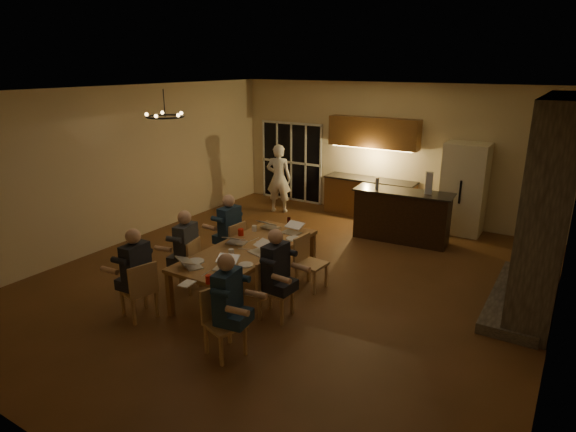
# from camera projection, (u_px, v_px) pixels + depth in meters

# --- Properties ---
(floor) EXTENTS (9.00, 9.00, 0.00)m
(floor) POSITION_uv_depth(u_px,v_px,m) (290.00, 280.00, 8.37)
(floor) COLOR brown
(floor) RESTS_ON ground
(back_wall) EXTENTS (8.00, 0.04, 3.20)m
(back_wall) POSITION_uv_depth(u_px,v_px,m) (389.00, 151.00, 11.55)
(back_wall) COLOR beige
(back_wall) RESTS_ON ground
(left_wall) EXTENTS (0.04, 9.00, 3.20)m
(left_wall) POSITION_uv_depth(u_px,v_px,m) (124.00, 165.00, 9.91)
(left_wall) COLOR beige
(left_wall) RESTS_ON ground
(right_wall) EXTENTS (0.04, 9.00, 3.20)m
(right_wall) POSITION_uv_depth(u_px,v_px,m) (570.00, 236.00, 5.87)
(right_wall) COLOR beige
(right_wall) RESTS_ON ground
(ceiling) EXTENTS (8.00, 9.00, 0.04)m
(ceiling) POSITION_uv_depth(u_px,v_px,m) (290.00, 90.00, 7.40)
(ceiling) COLOR white
(ceiling) RESTS_ON back_wall
(french_doors) EXTENTS (1.86, 0.08, 2.10)m
(french_doors) POSITION_uv_depth(u_px,v_px,m) (292.00, 162.00, 13.03)
(french_doors) COLOR black
(french_doors) RESTS_ON ground
(fireplace) EXTENTS (0.58, 2.50, 3.20)m
(fireplace) POSITION_uv_depth(u_px,v_px,m) (549.00, 208.00, 7.00)
(fireplace) COLOR #665C50
(fireplace) RESTS_ON ground
(kitchenette) EXTENTS (2.24, 0.68, 2.40)m
(kitchenette) POSITION_uv_depth(u_px,v_px,m) (371.00, 168.00, 11.56)
(kitchenette) COLOR brown
(kitchenette) RESTS_ON ground
(refrigerator) EXTENTS (0.90, 0.68, 2.00)m
(refrigerator) POSITION_uv_depth(u_px,v_px,m) (464.00, 189.00, 10.47)
(refrigerator) COLOR beige
(refrigerator) RESTS_ON ground
(dining_table) EXTENTS (1.10, 2.71, 0.75)m
(dining_table) POSITION_uv_depth(u_px,v_px,m) (248.00, 269.00, 7.91)
(dining_table) COLOR olive
(dining_table) RESTS_ON ground
(bar_island) EXTENTS (2.06, 0.82, 1.08)m
(bar_island) POSITION_uv_depth(u_px,v_px,m) (402.00, 216.00, 10.13)
(bar_island) COLOR black
(bar_island) RESTS_ON ground
(chair_left_near) EXTENTS (0.54, 0.54, 0.89)m
(chair_left_near) POSITION_uv_depth(u_px,v_px,m) (138.00, 289.00, 7.05)
(chair_left_near) COLOR tan
(chair_left_near) RESTS_ON ground
(chair_left_mid) EXTENTS (0.54, 0.54, 0.89)m
(chair_left_mid) POSITION_uv_depth(u_px,v_px,m) (184.00, 265.00, 7.91)
(chair_left_mid) COLOR tan
(chair_left_mid) RESTS_ON ground
(chair_left_far) EXTENTS (0.47, 0.47, 0.89)m
(chair_left_far) POSITION_uv_depth(u_px,v_px,m) (230.00, 245.00, 8.77)
(chair_left_far) COLOR tan
(chair_left_far) RESTS_ON ground
(chair_right_near) EXTENTS (0.55, 0.55, 0.89)m
(chair_right_near) POSITION_uv_depth(u_px,v_px,m) (225.00, 324.00, 6.12)
(chair_right_near) COLOR tan
(chair_right_near) RESTS_ON ground
(chair_right_mid) EXTENTS (0.49, 0.49, 0.89)m
(chair_right_mid) POSITION_uv_depth(u_px,v_px,m) (276.00, 290.00, 7.04)
(chair_right_mid) COLOR tan
(chair_right_mid) RESTS_ON ground
(chair_right_far) EXTENTS (0.47, 0.47, 0.89)m
(chair_right_far) POSITION_uv_depth(u_px,v_px,m) (311.00, 263.00, 7.97)
(chair_right_far) COLOR tan
(chair_right_far) RESTS_ON ground
(person_left_near) EXTENTS (0.64, 0.64, 1.38)m
(person_left_near) POSITION_uv_depth(u_px,v_px,m) (137.00, 274.00, 6.98)
(person_left_near) COLOR #22252C
(person_left_near) RESTS_ON ground
(person_right_near) EXTENTS (0.68, 0.68, 1.38)m
(person_right_near) POSITION_uv_depth(u_px,v_px,m) (228.00, 304.00, 6.09)
(person_right_near) COLOR #1D3149
(person_right_near) RESTS_ON ground
(person_left_mid) EXTENTS (0.70, 0.70, 1.38)m
(person_left_mid) POSITION_uv_depth(u_px,v_px,m) (187.00, 251.00, 7.82)
(person_left_mid) COLOR #32363B
(person_left_mid) RESTS_ON ground
(person_right_mid) EXTENTS (0.64, 0.64, 1.38)m
(person_right_mid) POSITION_uv_depth(u_px,v_px,m) (276.00, 274.00, 6.98)
(person_right_mid) COLOR #22252C
(person_right_mid) RESTS_ON ground
(person_left_far) EXTENTS (0.64, 0.64, 1.38)m
(person_left_far) POSITION_uv_depth(u_px,v_px,m) (230.00, 231.00, 8.75)
(person_left_far) COLOR #1D3149
(person_left_far) RESTS_ON ground
(standing_person) EXTENTS (0.72, 0.58, 1.72)m
(standing_person) POSITION_uv_depth(u_px,v_px,m) (279.00, 178.00, 12.03)
(standing_person) COLOR white
(standing_person) RESTS_ON ground
(chandelier) EXTENTS (0.64, 0.64, 0.03)m
(chandelier) POSITION_uv_depth(u_px,v_px,m) (165.00, 117.00, 8.11)
(chandelier) COLOR black
(chandelier) RESTS_ON ceiling
(laptop_a) EXTENTS (0.41, 0.39, 0.23)m
(laptop_a) POSITION_uv_depth(u_px,v_px,m) (192.00, 259.00, 7.05)
(laptop_a) COLOR silver
(laptop_a) RESTS_ON dining_table
(laptop_b) EXTENTS (0.39, 0.36, 0.23)m
(laptop_b) POSITION_uv_depth(u_px,v_px,m) (225.00, 262.00, 6.96)
(laptop_b) COLOR silver
(laptop_b) RESTS_ON dining_table
(laptop_c) EXTENTS (0.37, 0.34, 0.23)m
(laptop_c) POSITION_uv_depth(u_px,v_px,m) (236.00, 237.00, 7.97)
(laptop_c) COLOR silver
(laptop_c) RESTS_ON dining_table
(laptop_d) EXTENTS (0.39, 0.36, 0.23)m
(laptop_d) POSITION_uv_depth(u_px,v_px,m) (259.00, 246.00, 7.56)
(laptop_d) COLOR silver
(laptop_d) RESTS_ON dining_table
(laptop_e) EXTENTS (0.35, 0.32, 0.23)m
(laptop_e) POSITION_uv_depth(u_px,v_px,m) (270.00, 222.00, 8.72)
(laptop_e) COLOR silver
(laptop_e) RESTS_ON dining_table
(laptop_f) EXTENTS (0.34, 0.31, 0.23)m
(laptop_f) POSITION_uv_depth(u_px,v_px,m) (291.00, 227.00, 8.45)
(laptop_f) COLOR silver
(laptop_f) RESTS_ON dining_table
(mug_front) EXTENTS (0.09, 0.09, 0.10)m
(mug_front) POSITION_uv_depth(u_px,v_px,m) (231.00, 252.00, 7.49)
(mug_front) COLOR white
(mug_front) RESTS_ON dining_table
(mug_mid) EXTENTS (0.09, 0.09, 0.10)m
(mug_mid) POSITION_uv_depth(u_px,v_px,m) (274.00, 237.00, 8.16)
(mug_mid) COLOR white
(mug_mid) RESTS_ON dining_table
(mug_back) EXTENTS (0.09, 0.09, 0.10)m
(mug_back) POSITION_uv_depth(u_px,v_px,m) (254.00, 228.00, 8.57)
(mug_back) COLOR white
(mug_back) RESTS_ON dining_table
(redcup_near) EXTENTS (0.08, 0.08, 0.12)m
(redcup_near) POSITION_uv_depth(u_px,v_px,m) (208.00, 279.00, 6.52)
(redcup_near) COLOR red
(redcup_near) RESTS_ON dining_table
(redcup_mid) EXTENTS (0.10, 0.10, 0.12)m
(redcup_mid) POSITION_uv_depth(u_px,v_px,m) (241.00, 232.00, 8.35)
(redcup_mid) COLOR red
(redcup_mid) RESTS_ON dining_table
(can_silver) EXTENTS (0.07, 0.07, 0.12)m
(can_silver) POSITION_uv_depth(u_px,v_px,m) (222.00, 261.00, 7.15)
(can_silver) COLOR #B2B2B7
(can_silver) RESTS_ON dining_table
(can_cola) EXTENTS (0.06, 0.06, 0.12)m
(can_cola) POSITION_uv_depth(u_px,v_px,m) (289.00, 220.00, 8.97)
(can_cola) COLOR #3F0F0C
(can_cola) RESTS_ON dining_table
(plate_near) EXTENTS (0.23, 0.23, 0.02)m
(plate_near) POSITION_uv_depth(u_px,v_px,m) (246.00, 265.00, 7.12)
(plate_near) COLOR white
(plate_near) RESTS_ON dining_table
(plate_left) EXTENTS (0.27, 0.27, 0.02)m
(plate_left) POSITION_uv_depth(u_px,v_px,m) (195.00, 261.00, 7.25)
(plate_left) COLOR white
(plate_left) RESTS_ON dining_table
(plate_far) EXTENTS (0.27, 0.27, 0.02)m
(plate_far) POSITION_uv_depth(u_px,v_px,m) (294.00, 239.00, 8.19)
(plate_far) COLOR white
(plate_far) RESTS_ON dining_table
(notepad) EXTENTS (0.19, 0.24, 0.01)m
(notepad) POSITION_uv_depth(u_px,v_px,m) (187.00, 284.00, 6.52)
(notepad) COLOR white
(notepad) RESTS_ON dining_table
(bar_bottle) EXTENTS (0.07, 0.07, 0.24)m
(bar_bottle) POSITION_uv_depth(u_px,v_px,m) (377.00, 183.00, 10.11)
(bar_bottle) COLOR #99999E
(bar_bottle) RESTS_ON bar_island
(bar_blender) EXTENTS (0.18, 0.18, 0.44)m
(bar_blender) POSITION_uv_depth(u_px,v_px,m) (429.00, 183.00, 9.71)
(bar_blender) COLOR silver
(bar_blender) RESTS_ON bar_island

